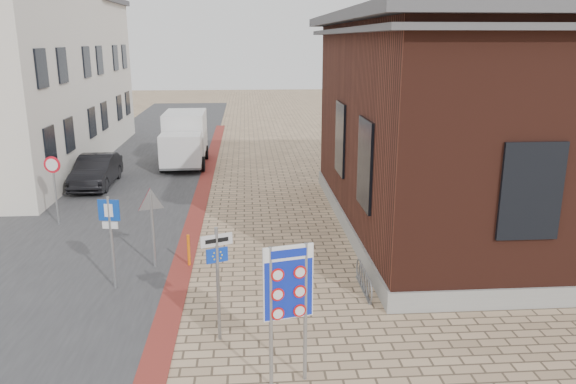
{
  "coord_description": "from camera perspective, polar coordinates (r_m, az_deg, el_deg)",
  "views": [
    {
      "loc": [
        -0.17,
        -10.38,
        6.0
      ],
      "look_at": [
        0.87,
        3.53,
        2.2
      ],
      "focal_mm": 35.0,
      "sensor_mm": 36.0,
      "label": 1
    }
  ],
  "objects": [
    {
      "name": "ground",
      "position": [
        11.99,
        -3.0,
        -14.8
      ],
      "size": [
        120.0,
        120.0,
        0.0
      ],
      "primitive_type": "plane",
      "color": "tan",
      "rests_on": "ground"
    },
    {
      "name": "road_strip",
      "position": [
        26.62,
        -15.73,
        1.66
      ],
      "size": [
        7.0,
        60.0,
        0.02
      ],
      "primitive_type": "cube",
      "color": "#38383A",
      "rests_on": "ground"
    },
    {
      "name": "curb_strip",
      "position": [
        21.32,
        -9.04,
        -1.26
      ],
      "size": [
        0.6,
        40.0,
        0.02
      ],
      "primitive_type": "cube",
      "color": "maroon",
      "rests_on": "ground"
    },
    {
      "name": "brick_building",
      "position": [
        19.81,
        23.48,
        6.7
      ],
      "size": [
        13.0,
        13.0,
        6.8
      ],
      "color": "gray",
      "rests_on": "ground"
    },
    {
      "name": "townhouse_mid",
      "position": [
        30.41,
        -25.64,
        11.08
      ],
      "size": [
        7.4,
        6.4,
        9.1
      ],
      "color": "silver",
      "rests_on": "ground"
    },
    {
      "name": "townhouse_far",
      "position": [
        36.09,
        -22.18,
        11.23
      ],
      "size": [
        7.4,
        6.4,
        8.3
      ],
      "color": "silver",
      "rests_on": "ground"
    },
    {
      "name": "bike_rack",
      "position": [
        14.11,
        7.71,
        -8.89
      ],
      "size": [
        0.08,
        1.8,
        0.6
      ],
      "color": "slate",
      "rests_on": "ground"
    },
    {
      "name": "sedan",
      "position": [
        24.92,
        -18.91,
        2.03
      ],
      "size": [
        1.4,
        4.01,
        1.32
      ],
      "primitive_type": "imported",
      "rotation": [
        0.0,
        0.0,
        0.0
      ],
      "color": "black",
      "rests_on": "ground"
    },
    {
      "name": "box_truck",
      "position": [
        28.05,
        -10.47,
        5.36
      ],
      "size": [
        2.12,
        4.86,
        2.53
      ],
      "rotation": [
        0.0,
        0.0,
        0.01
      ],
      "color": "slate",
      "rests_on": "ground"
    },
    {
      "name": "border_sign",
      "position": [
        9.81,
        0.03,
        -9.53
      ],
      "size": [
        0.89,
        0.25,
        2.64
      ],
      "rotation": [
        0.0,
        0.0,
        0.23
      ],
      "color": "gray",
      "rests_on": "ground"
    },
    {
      "name": "essen_sign",
      "position": [
        11.4,
        -7.18,
        -7.52
      ],
      "size": [
        0.63,
        0.28,
        2.44
      ],
      "rotation": [
        0.0,
        0.0,
        0.38
      ],
      "color": "gray",
      "rests_on": "ground"
    },
    {
      "name": "parking_sign",
      "position": [
        14.26,
        -17.6,
        -3.44
      ],
      "size": [
        0.52,
        0.12,
        2.38
      ],
      "rotation": [
        0.0,
        0.0,
        -0.16
      ],
      "color": "gray",
      "rests_on": "ground"
    },
    {
      "name": "yield_sign",
      "position": [
        15.29,
        -13.71,
        -1.71
      ],
      "size": [
        0.75,
        0.31,
        2.19
      ],
      "rotation": [
        0.0,
        0.0,
        0.33
      ],
      "color": "gray",
      "rests_on": "ground"
    },
    {
      "name": "speed_sign",
      "position": [
        19.94,
        -22.68,
        1.19
      ],
      "size": [
        0.55,
        0.1,
        2.34
      ],
      "rotation": [
        0.0,
        0.0,
        -0.14
      ],
      "color": "gray",
      "rests_on": "ground"
    },
    {
      "name": "bollard",
      "position": [
        15.59,
        -10.05,
        -5.86
      ],
      "size": [
        0.11,
        0.11,
        0.9
      ],
      "primitive_type": "cylinder",
      "rotation": [
        0.0,
        0.0,
        0.39
      ],
      "color": "orange",
      "rests_on": "ground"
    }
  ]
}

